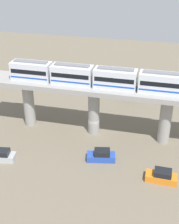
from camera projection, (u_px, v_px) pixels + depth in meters
The scene contains 7 objects.
ground_plane at pixel (94, 132), 53.25m from camera, with size 120.00×120.00×0.00m, color #706654.
viaduct at pixel (94, 97), 50.05m from camera, with size 5.20×35.80×8.71m.
train at pixel (93, 77), 48.40m from camera, with size 2.64×27.45×3.24m.
parked_car_orange at pixel (162, 176), 41.92m from camera, with size 1.87×4.23×1.76m.
parked_car_silver at pixel (1, 156), 46.03m from camera, with size 2.49×4.45×1.76m.
parked_car_blue at pixel (101, 156), 46.03m from camera, with size 2.62×4.48×1.76m.
tree_near_viaduct at pixel (131, 83), 62.14m from camera, with size 3.66×3.66×5.73m.
Camera 1 is at (44.02, 10.23, 28.38)m, focal length 49.59 mm.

